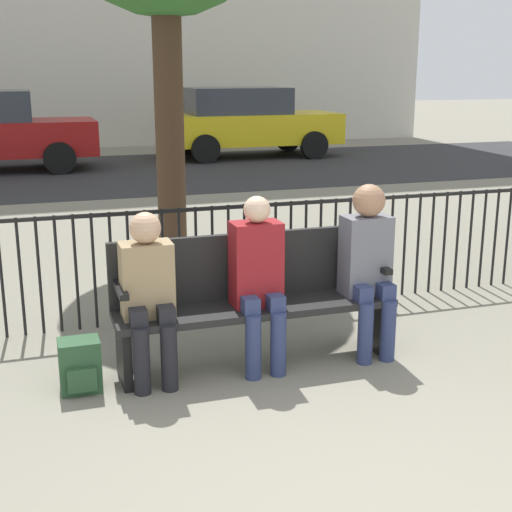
{
  "coord_description": "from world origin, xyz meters",
  "views": [
    {
      "loc": [
        -1.47,
        -2.53,
        2.05
      ],
      "look_at": [
        0.0,
        1.97,
        0.8
      ],
      "focal_mm": 50.0,
      "sensor_mm": 36.0,
      "label": 1
    }
  ],
  "objects_px": {
    "parked_car_1": "(246,121)",
    "park_bench": "(252,294)",
    "seated_person_1": "(258,275)",
    "seated_person_0": "(148,289)",
    "seated_person_2": "(368,260)",
    "backpack": "(80,366)"
  },
  "relations": [
    {
      "from": "parked_car_1",
      "to": "park_bench",
      "type": "bearing_deg",
      "value": -107.08
    },
    {
      "from": "seated_person_1",
      "to": "parked_car_1",
      "type": "xyz_separation_m",
      "value": [
        3.61,
        11.86,
        0.17
      ]
    },
    {
      "from": "parked_car_1",
      "to": "seated_person_0",
      "type": "bearing_deg",
      "value": -110.18
    },
    {
      "from": "park_bench",
      "to": "seated_person_1",
      "type": "xyz_separation_m",
      "value": [
        -0.0,
        -0.13,
        0.17
      ]
    },
    {
      "from": "seated_person_0",
      "to": "seated_person_1",
      "type": "relative_size",
      "value": 0.95
    },
    {
      "from": "park_bench",
      "to": "seated_person_0",
      "type": "xyz_separation_m",
      "value": [
        -0.76,
        -0.13,
        0.15
      ]
    },
    {
      "from": "park_bench",
      "to": "seated_person_0",
      "type": "relative_size",
      "value": 1.71
    },
    {
      "from": "seated_person_0",
      "to": "seated_person_1",
      "type": "bearing_deg",
      "value": 0.29
    },
    {
      "from": "park_bench",
      "to": "parked_car_1",
      "type": "distance_m",
      "value": 12.27
    },
    {
      "from": "seated_person_1",
      "to": "seated_person_0",
      "type": "bearing_deg",
      "value": -179.71
    },
    {
      "from": "seated_person_0",
      "to": "seated_person_1",
      "type": "distance_m",
      "value": 0.75
    },
    {
      "from": "backpack",
      "to": "parked_car_1",
      "type": "height_order",
      "value": "parked_car_1"
    },
    {
      "from": "backpack",
      "to": "parked_car_1",
      "type": "distance_m",
      "value": 12.82
    },
    {
      "from": "seated_person_0",
      "to": "seated_person_2",
      "type": "xyz_separation_m",
      "value": [
        1.59,
        0.01,
        0.06
      ]
    },
    {
      "from": "seated_person_2",
      "to": "parked_car_1",
      "type": "distance_m",
      "value": 12.17
    },
    {
      "from": "backpack",
      "to": "seated_person_1",
      "type": "bearing_deg",
      "value": 0.22
    },
    {
      "from": "parked_car_1",
      "to": "backpack",
      "type": "bearing_deg",
      "value": -112.14
    },
    {
      "from": "park_bench",
      "to": "backpack",
      "type": "bearing_deg",
      "value": -173.73
    },
    {
      "from": "seated_person_2",
      "to": "backpack",
      "type": "xyz_separation_m",
      "value": [
        -2.06,
        -0.01,
        -0.54
      ]
    },
    {
      "from": "seated_person_1",
      "to": "backpack",
      "type": "height_order",
      "value": "seated_person_1"
    },
    {
      "from": "seated_person_0",
      "to": "backpack",
      "type": "height_order",
      "value": "seated_person_0"
    },
    {
      "from": "seated_person_2",
      "to": "park_bench",
      "type": "bearing_deg",
      "value": 171.3
    }
  ]
}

